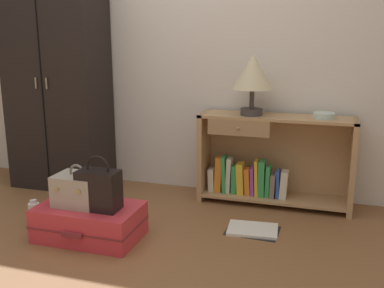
{
  "coord_description": "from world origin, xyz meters",
  "views": [
    {
      "loc": [
        1.12,
        -2.12,
        1.3
      ],
      "look_at": [
        0.21,
        0.83,
        0.55
      ],
      "focal_mm": 41.7,
      "sensor_mm": 36.0,
      "label": 1
    }
  ],
  "objects_px": {
    "handbag": "(99,189)",
    "bottle": "(34,214)",
    "suitcase_large": "(90,222)",
    "open_book_on_floor": "(253,230)",
    "wardrobe": "(58,80)",
    "bowl": "(324,115)",
    "bookshelf": "(268,162)",
    "train_case": "(78,189)",
    "table_lamp": "(253,74)"
  },
  "relations": [
    {
      "from": "bookshelf",
      "to": "bottle",
      "type": "distance_m",
      "value": 1.78
    },
    {
      "from": "train_case",
      "to": "bottle",
      "type": "bearing_deg",
      "value": 174.0
    },
    {
      "from": "wardrobe",
      "to": "suitcase_large",
      "type": "xyz_separation_m",
      "value": [
        0.78,
        -0.91,
        -0.82
      ]
    },
    {
      "from": "handbag",
      "to": "open_book_on_floor",
      "type": "distance_m",
      "value": 1.07
    },
    {
      "from": "open_book_on_floor",
      "to": "wardrobe",
      "type": "bearing_deg",
      "value": 164.36
    },
    {
      "from": "bowl",
      "to": "suitcase_large",
      "type": "xyz_separation_m",
      "value": [
        -1.42,
        -0.98,
        -0.62
      ]
    },
    {
      "from": "suitcase_large",
      "to": "open_book_on_floor",
      "type": "relative_size",
      "value": 1.85
    },
    {
      "from": "bottle",
      "to": "open_book_on_floor",
      "type": "xyz_separation_m",
      "value": [
        1.47,
        0.37,
        -0.08
      ]
    },
    {
      "from": "wardrobe",
      "to": "bookshelf",
      "type": "distance_m",
      "value": 1.9
    },
    {
      "from": "table_lamp",
      "to": "handbag",
      "type": "height_order",
      "value": "table_lamp"
    },
    {
      "from": "table_lamp",
      "to": "bowl",
      "type": "distance_m",
      "value": 0.61
    },
    {
      "from": "train_case",
      "to": "handbag",
      "type": "height_order",
      "value": "handbag"
    },
    {
      "from": "suitcase_large",
      "to": "handbag",
      "type": "bearing_deg",
      "value": -16.01
    },
    {
      "from": "suitcase_large",
      "to": "bottle",
      "type": "height_order",
      "value": "suitcase_large"
    },
    {
      "from": "handbag",
      "to": "suitcase_large",
      "type": "bearing_deg",
      "value": 163.99
    },
    {
      "from": "bookshelf",
      "to": "handbag",
      "type": "distance_m",
      "value": 1.38
    },
    {
      "from": "suitcase_large",
      "to": "bowl",
      "type": "bearing_deg",
      "value": 34.43
    },
    {
      "from": "bookshelf",
      "to": "open_book_on_floor",
      "type": "relative_size",
      "value": 3.24
    },
    {
      "from": "table_lamp",
      "to": "open_book_on_floor",
      "type": "bearing_deg",
      "value": -77.12
    },
    {
      "from": "bottle",
      "to": "open_book_on_floor",
      "type": "bearing_deg",
      "value": 14.15
    },
    {
      "from": "table_lamp",
      "to": "bookshelf",
      "type": "bearing_deg",
      "value": 15.6
    },
    {
      "from": "bowl",
      "to": "train_case",
      "type": "xyz_separation_m",
      "value": [
        -1.5,
        -0.97,
        -0.4
      ]
    },
    {
      "from": "bookshelf",
      "to": "handbag",
      "type": "height_order",
      "value": "bookshelf"
    },
    {
      "from": "bookshelf",
      "to": "train_case",
      "type": "relative_size",
      "value": 4.17
    },
    {
      "from": "table_lamp",
      "to": "wardrobe",
      "type": "bearing_deg",
      "value": -178.72
    },
    {
      "from": "bookshelf",
      "to": "bowl",
      "type": "distance_m",
      "value": 0.56
    },
    {
      "from": "train_case",
      "to": "bottle",
      "type": "distance_m",
      "value": 0.45
    },
    {
      "from": "table_lamp",
      "to": "suitcase_large",
      "type": "relative_size",
      "value": 0.68
    },
    {
      "from": "table_lamp",
      "to": "bowl",
      "type": "bearing_deg",
      "value": 2.58
    },
    {
      "from": "handbag",
      "to": "train_case",
      "type": "bearing_deg",
      "value": 169.98
    },
    {
      "from": "wardrobe",
      "to": "bottle",
      "type": "bearing_deg",
      "value": -69.91
    },
    {
      "from": "suitcase_large",
      "to": "open_book_on_floor",
      "type": "height_order",
      "value": "suitcase_large"
    },
    {
      "from": "table_lamp",
      "to": "open_book_on_floor",
      "type": "height_order",
      "value": "table_lamp"
    },
    {
      "from": "bowl",
      "to": "bottle",
      "type": "xyz_separation_m",
      "value": [
        -1.88,
        -0.93,
        -0.64
      ]
    },
    {
      "from": "open_book_on_floor",
      "to": "handbag",
      "type": "bearing_deg",
      "value": -154.27
    },
    {
      "from": "wardrobe",
      "to": "train_case",
      "type": "bearing_deg",
      "value": -52.4
    },
    {
      "from": "bowl",
      "to": "wardrobe",
      "type": "bearing_deg",
      "value": -178.4
    },
    {
      "from": "wardrobe",
      "to": "bowl",
      "type": "height_order",
      "value": "wardrobe"
    },
    {
      "from": "bookshelf",
      "to": "open_book_on_floor",
      "type": "xyz_separation_m",
      "value": [
        -0.01,
        -0.58,
        -0.33
      ]
    },
    {
      "from": "bookshelf",
      "to": "bowl",
      "type": "xyz_separation_m",
      "value": [
        0.4,
        -0.01,
        0.39
      ]
    },
    {
      "from": "bowl",
      "to": "train_case",
      "type": "height_order",
      "value": "bowl"
    },
    {
      "from": "bookshelf",
      "to": "table_lamp",
      "type": "distance_m",
      "value": 0.7
    },
    {
      "from": "open_book_on_floor",
      "to": "suitcase_large",
      "type": "bearing_deg",
      "value": -157.78
    },
    {
      "from": "bookshelf",
      "to": "bottle",
      "type": "height_order",
      "value": "bookshelf"
    },
    {
      "from": "table_lamp",
      "to": "suitcase_large",
      "type": "bearing_deg",
      "value": -133.05
    },
    {
      "from": "handbag",
      "to": "bottle",
      "type": "bearing_deg",
      "value": 172.75
    },
    {
      "from": "bowl",
      "to": "open_book_on_floor",
      "type": "xyz_separation_m",
      "value": [
        -0.41,
        -0.56,
        -0.72
      ]
    },
    {
      "from": "train_case",
      "to": "bottle",
      "type": "relative_size",
      "value": 1.46
    },
    {
      "from": "wardrobe",
      "to": "handbag",
      "type": "xyz_separation_m",
      "value": [
        0.87,
        -0.94,
        -0.57
      ]
    },
    {
      "from": "bottle",
      "to": "suitcase_large",
      "type": "bearing_deg",
      "value": -5.34
    }
  ]
}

